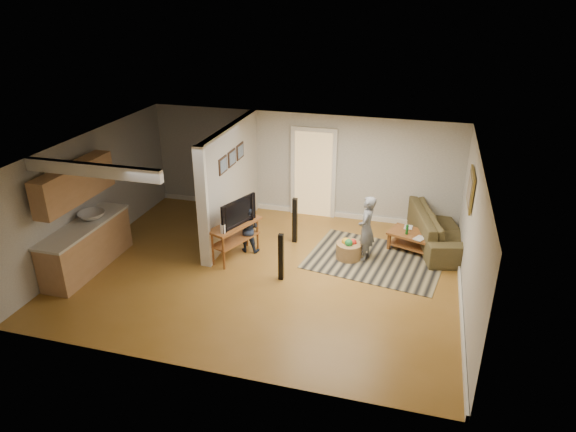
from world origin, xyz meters
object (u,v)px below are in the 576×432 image
(speaker_left, at_px, (281,257))
(child, at_px, (364,258))
(tv_console, at_px, (235,227))
(sofa, at_px, (437,242))
(toy_basket, at_px, (349,250))
(coffee_table, at_px, (415,237))
(speaker_right, at_px, (295,220))
(toddler, at_px, (249,250))

(speaker_left, height_order, child, speaker_left)
(tv_console, bearing_deg, speaker_left, -5.95)
(sofa, relative_size, child, 1.83)
(toy_basket, bearing_deg, child, 14.12)
(speaker_left, distance_m, child, 1.96)
(coffee_table, relative_size, child, 0.86)
(toy_basket, xyz_separation_m, child, (0.32, 0.08, -0.19))
(tv_console, height_order, toy_basket, tv_console)
(speaker_right, xyz_separation_m, toddler, (-0.85, -0.67, -0.51))
(tv_console, xyz_separation_m, toy_basket, (2.26, 0.57, -0.50))
(toy_basket, distance_m, child, 0.38)
(toy_basket, bearing_deg, toddler, -173.76)
(toy_basket, height_order, toddler, toddler)
(speaker_left, relative_size, toddler, 0.93)
(sofa, xyz_separation_m, speaker_left, (-2.90, -2.40, 0.48))
(sofa, height_order, toy_basket, toy_basket)
(speaker_left, bearing_deg, child, 38.21)
(sofa, distance_m, speaker_right, 3.19)
(sofa, bearing_deg, toy_basket, 110.28)
(child, bearing_deg, toy_basket, -68.92)
(tv_console, bearing_deg, sofa, 45.50)
(tv_console, xyz_separation_m, speaker_right, (0.99, 1.01, -0.18))
(sofa, distance_m, toddler, 4.17)
(sofa, bearing_deg, coffee_table, 123.34)
(child, bearing_deg, toddler, -75.73)
(sofa, height_order, tv_console, tv_console)
(tv_console, relative_size, toddler, 1.26)
(coffee_table, relative_size, speaker_left, 1.24)
(tv_console, distance_m, speaker_right, 1.43)
(coffee_table, bearing_deg, toy_basket, -151.54)
(coffee_table, distance_m, tv_console, 3.80)
(sofa, bearing_deg, tv_console, 99.62)
(tv_console, xyz_separation_m, speaker_left, (1.14, -0.59, -0.21))
(toddler, bearing_deg, speaker_right, -144.91)
(toy_basket, distance_m, toddler, 2.14)
(tv_console, height_order, toddler, tv_console)
(coffee_table, xyz_separation_m, tv_console, (-3.56, -1.28, 0.37))
(speaker_left, relative_size, child, 0.69)
(tv_console, relative_size, speaker_right, 1.26)
(toy_basket, xyz_separation_m, toddler, (-2.12, -0.23, -0.19))
(speaker_right, height_order, toy_basket, speaker_right)
(speaker_left, distance_m, speaker_right, 1.61)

